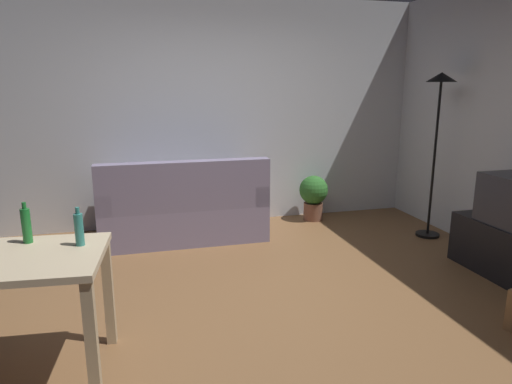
% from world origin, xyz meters
% --- Properties ---
extents(ground_plane, '(5.20, 4.40, 0.02)m').
position_xyz_m(ground_plane, '(0.00, 0.00, -0.01)').
color(ground_plane, brown).
extents(wall_rear, '(5.20, 0.10, 2.70)m').
position_xyz_m(wall_rear, '(0.00, 2.20, 1.35)').
color(wall_rear, silver).
rests_on(wall_rear, ground_plane).
extents(couch, '(1.79, 0.84, 0.92)m').
position_xyz_m(couch, '(-0.44, 1.59, 0.31)').
color(couch, gray).
rests_on(couch, ground_plane).
extents(tv_stand, '(0.44, 1.10, 0.48)m').
position_xyz_m(tv_stand, '(2.25, -0.22, 0.24)').
color(tv_stand, black).
rests_on(tv_stand, ground_plane).
extents(torchiere_lamp, '(0.32, 0.32, 1.81)m').
position_xyz_m(torchiere_lamp, '(2.25, 0.97, 1.41)').
color(torchiere_lamp, black).
rests_on(torchiere_lamp, ground_plane).
extents(potted_plant, '(0.36, 0.36, 0.57)m').
position_xyz_m(potted_plant, '(1.22, 1.90, 0.33)').
color(potted_plant, brown).
rests_on(potted_plant, ground_plane).
extents(bottle_green, '(0.05, 0.05, 0.25)m').
position_xyz_m(bottle_green, '(-1.57, -0.47, 0.87)').
color(bottle_green, '#1E722D').
rests_on(bottle_green, desk).
extents(bottle_tall, '(0.05, 0.05, 0.23)m').
position_xyz_m(bottle_tall, '(-1.26, -0.60, 0.86)').
color(bottle_tall, teal).
rests_on(bottle_tall, desk).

